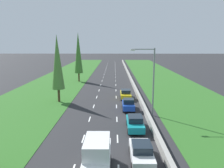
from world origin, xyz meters
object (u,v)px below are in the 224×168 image
Objects in this scene: white_sedan_right_lane at (141,152)px; poplar_tree_second at (57,62)px; blue_hatchback_right_lane at (128,104)px; poplar_tree_third at (78,53)px; white_van_centre_lane at (97,156)px; yellow_sedan_right_lane at (126,94)px; street_light_mast at (151,77)px; teal_sedan_right_lane at (135,123)px.

white_sedan_right_lane is 0.41× the size of poplar_tree_second.
blue_hatchback_right_lane is 0.32× the size of poplar_tree_third.
white_van_centre_lane is 23.51m from yellow_sedan_right_lane.
poplar_tree_second is (-11.41, 19.20, 5.74)m from white_sedan_right_lane.
poplar_tree_second is 20.17m from poplar_tree_third.
yellow_sedan_right_lane is 10.81m from street_light_mast.
poplar_tree_second is at bearing 152.81° from street_light_mast.
poplar_tree_third is at bearing 100.63° from white_van_centre_lane.
street_light_mast is (2.81, -9.46, 4.42)m from yellow_sedan_right_lane.
street_light_mast reaches higher than white_sedan_right_lane.
poplar_tree_third is 30.66m from street_light_mast.
poplar_tree_second is (-11.23, 4.58, 5.72)m from blue_hatchback_right_lane.
poplar_tree_second is (-11.51, 12.22, 5.74)m from teal_sedan_right_lane.
white_sedan_right_lane is (3.47, 1.80, -0.59)m from white_van_centre_lane.
white_sedan_right_lane is 13.07m from street_light_mast.
yellow_sedan_right_lane is at bearing 90.53° from blue_hatchback_right_lane.
poplar_tree_third is at bearing 109.23° from teal_sedan_right_lane.
poplar_tree_third is at bearing 105.87° from white_sedan_right_lane.
teal_sedan_right_lane is 34.88m from poplar_tree_third.
street_light_mast reaches higher than yellow_sedan_right_lane.
poplar_tree_third is (-11.01, 24.74, 6.36)m from blue_hatchback_right_lane.
yellow_sedan_right_lane is (-0.06, 6.86, -0.02)m from blue_hatchback_right_lane.
white_sedan_right_lane is at bearing -90.87° from teal_sedan_right_lane.
teal_sedan_right_lane is 0.41× the size of poplar_tree_second.
yellow_sedan_right_lane is 0.50× the size of street_light_mast.
street_light_mast is at bearing 77.95° from white_sedan_right_lane.
poplar_tree_second reaches higher than street_light_mast.
street_light_mast is at bearing -63.29° from poplar_tree_third.
poplar_tree_second is 0.90× the size of poplar_tree_third.
yellow_sedan_right_lane is at bearing 106.55° from street_light_mast.
poplar_tree_third is at bearing 116.71° from street_light_mast.
poplar_tree_third is (0.22, 20.15, 0.64)m from poplar_tree_second.
poplar_tree_second is at bearing 120.71° from white_sedan_right_lane.
blue_hatchback_right_lane reaches higher than white_sedan_right_lane.
street_light_mast reaches higher than white_van_centre_lane.
teal_sedan_right_lane and yellow_sedan_right_lane have the same top height.
teal_sedan_right_lane is at bearing -88.62° from yellow_sedan_right_lane.
poplar_tree_second reaches higher than blue_hatchback_right_lane.
poplar_tree_third reaches higher than teal_sedan_right_lane.
white_sedan_right_lane is 6.98m from teal_sedan_right_lane.
yellow_sedan_right_lane is (-0.24, 21.48, 0.00)m from white_sedan_right_lane.
poplar_tree_third is at bearing 121.48° from yellow_sedan_right_lane.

